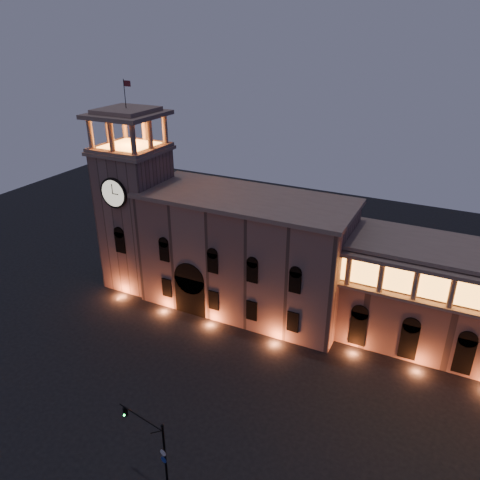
{
  "coord_description": "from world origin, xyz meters",
  "views": [
    {
      "loc": [
        24.48,
        -33.5,
        39.34
      ],
      "look_at": [
        0.16,
        16.0,
        13.83
      ],
      "focal_mm": 35.0,
      "sensor_mm": 36.0,
      "label": 1
    }
  ],
  "objects": [
    {
      "name": "clock_tower",
      "position": [
        -20.5,
        20.98,
        12.5
      ],
      "size": [
        9.8,
        9.8,
        32.4
      ],
      "color": "#826155",
      "rests_on": "ground"
    },
    {
      "name": "government_building",
      "position": [
        -2.08,
        21.93,
        8.77
      ],
      "size": [
        30.8,
        12.8,
        17.6
      ],
      "color": "#826155",
      "rests_on": "ground"
    },
    {
      "name": "ground",
      "position": [
        0.0,
        0.0,
        0.0
      ],
      "size": [
        160.0,
        160.0,
        0.0
      ],
      "primitive_type": "plane",
      "color": "black",
      "rests_on": "ground"
    },
    {
      "name": "traffic_light",
      "position": [
        4.28,
        -9.47,
        4.19
      ],
      "size": [
        5.75,
        1.28,
        7.97
      ],
      "rotation": [
        0.0,
        0.0,
        -0.16
      ],
      "color": "black",
      "rests_on": "ground"
    }
  ]
}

